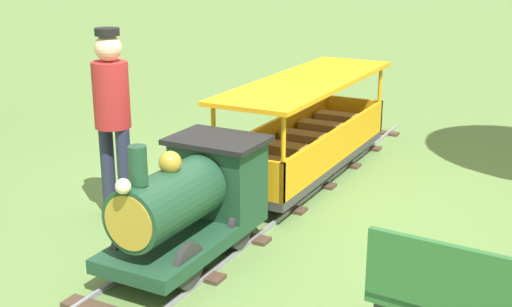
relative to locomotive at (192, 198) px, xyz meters
name	(u,v)px	position (x,y,z in m)	size (l,w,h in m)	color
ground_plane	(261,209)	(0.00, -1.10, -0.48)	(60.00, 60.00, 0.00)	#608442
track	(266,204)	(0.00, -1.20, -0.47)	(0.76, 6.40, 0.04)	gray
locomotive	(192,198)	(0.00, 0.00, 0.00)	(0.72, 1.45, 1.00)	#1E472D
passenger_car	(308,137)	(0.00, -2.10, -0.06)	(0.82, 2.70, 0.97)	#3F3F3F
conductor_person	(112,109)	(1.02, -0.39, 0.47)	(0.30, 0.30, 1.62)	#282D47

